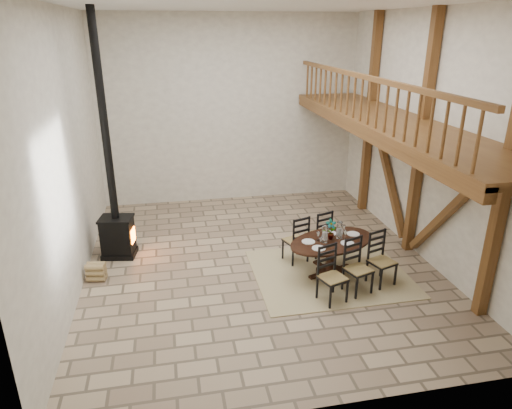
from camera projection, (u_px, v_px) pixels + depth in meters
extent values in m
plane|color=tan|center=(259.00, 263.00, 9.59)|extent=(8.00, 8.00, 0.00)
cube|color=white|center=(230.00, 111.00, 12.34)|extent=(7.00, 0.02, 5.00)
cube|color=white|center=(332.00, 233.00, 5.02)|extent=(7.00, 0.02, 5.00)
cube|color=white|center=(65.00, 156.00, 8.05)|extent=(0.02, 8.00, 5.00)
cube|color=white|center=(427.00, 138.00, 9.31)|extent=(0.02, 8.00, 5.00)
cube|color=white|center=(260.00, 3.00, 7.78)|extent=(7.00, 8.00, 0.02)
cube|color=brown|center=(507.00, 175.00, 7.00)|extent=(0.18, 0.18, 5.00)
cube|color=brown|center=(422.00, 139.00, 9.29)|extent=(0.18, 0.18, 5.00)
cube|color=brown|center=(370.00, 117.00, 11.58)|extent=(0.18, 0.18, 5.00)
cube|color=brown|center=(449.00, 211.00, 8.54)|extent=(0.14, 2.16, 2.54)
cube|color=brown|center=(388.00, 172.00, 10.83)|extent=(0.14, 2.16, 2.54)
cube|color=brown|center=(424.00, 124.00, 9.18)|extent=(0.20, 7.80, 0.20)
cube|color=brown|center=(393.00, 123.00, 9.04)|extent=(1.60, 7.80, 0.12)
cube|color=brown|center=(359.00, 129.00, 8.95)|extent=(0.18, 7.80, 0.22)
cube|color=brown|center=(363.00, 77.00, 8.59)|extent=(0.09, 7.60, 0.09)
cube|color=brown|center=(361.00, 99.00, 8.74)|extent=(0.06, 7.60, 0.86)
cube|color=tan|center=(330.00, 273.00, 9.15)|extent=(3.00, 2.50, 0.02)
ellipsoid|color=black|center=(332.00, 241.00, 8.90)|extent=(2.06, 1.62, 0.04)
cylinder|color=black|center=(331.00, 258.00, 9.03)|extent=(0.18, 0.18, 0.66)
cylinder|color=black|center=(330.00, 271.00, 9.14)|extent=(0.56, 0.56, 0.06)
cube|color=#9B8547|center=(333.00, 278.00, 8.07)|extent=(0.55, 0.54, 0.04)
cube|color=black|center=(332.00, 290.00, 8.16)|extent=(0.53, 0.53, 0.46)
cube|color=black|center=(327.00, 260.00, 8.12)|extent=(0.37, 0.16, 0.60)
cube|color=#9B8547|center=(358.00, 270.00, 8.35)|extent=(0.55, 0.54, 0.04)
cube|color=black|center=(357.00, 281.00, 8.44)|extent=(0.53, 0.53, 0.46)
cube|color=black|center=(353.00, 252.00, 8.40)|extent=(0.37, 0.16, 0.60)
cube|color=#9B8547|center=(382.00, 262.00, 8.62)|extent=(0.55, 0.54, 0.04)
cube|color=black|center=(381.00, 273.00, 8.71)|extent=(0.53, 0.53, 0.46)
cube|color=black|center=(376.00, 245.00, 8.67)|extent=(0.37, 0.16, 0.60)
cube|color=#9B8547|center=(296.00, 240.00, 9.49)|extent=(0.55, 0.54, 0.04)
cube|color=black|center=(295.00, 251.00, 9.58)|extent=(0.53, 0.53, 0.46)
cube|color=black|center=(301.00, 232.00, 9.23)|extent=(0.37, 0.16, 0.60)
cube|color=#9B8547|center=(318.00, 234.00, 9.76)|extent=(0.55, 0.54, 0.04)
cube|color=black|center=(318.00, 245.00, 9.85)|extent=(0.53, 0.53, 0.46)
cube|color=black|center=(325.00, 226.00, 9.51)|extent=(0.37, 0.16, 0.60)
cube|color=silver|center=(332.00, 240.00, 8.89)|extent=(1.54, 1.11, 0.01)
cube|color=white|center=(332.00, 236.00, 8.86)|extent=(0.94, 0.57, 0.18)
cylinder|color=white|center=(325.00, 234.00, 8.74)|extent=(0.12, 0.12, 0.34)
cylinder|color=white|center=(339.00, 230.00, 8.91)|extent=(0.12, 0.12, 0.34)
cylinder|color=silver|center=(325.00, 238.00, 8.78)|extent=(0.06, 0.06, 0.16)
cylinder|color=silver|center=(339.00, 234.00, 8.94)|extent=(0.06, 0.06, 0.16)
imported|color=#4C723F|center=(331.00, 229.00, 8.85)|extent=(0.26, 0.21, 0.42)
cube|color=black|center=(120.00, 253.00, 9.87)|extent=(0.77, 0.64, 0.11)
cube|color=black|center=(118.00, 235.00, 9.71)|extent=(0.71, 0.58, 0.74)
cube|color=#FF590C|center=(133.00, 235.00, 9.72)|extent=(0.07, 0.30, 0.30)
cube|color=black|center=(116.00, 219.00, 9.57)|extent=(0.76, 0.63, 0.04)
cylinder|color=black|center=(104.00, 120.00, 8.82)|extent=(0.16, 0.16, 4.11)
cylinder|color=brown|center=(120.00, 241.00, 10.23)|extent=(0.46, 0.46, 0.30)
cube|color=tan|center=(120.00, 233.00, 10.16)|extent=(0.25, 0.25, 0.09)
cube|color=tan|center=(96.00, 272.00, 8.86)|extent=(0.39, 0.30, 0.37)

